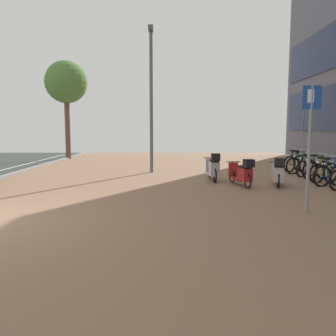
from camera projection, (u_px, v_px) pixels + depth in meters
The scene contains 13 objects.
ground at pixel (43, 227), 6.48m from camera, with size 21.00×40.00×0.13m.
bicycle_rack_04 at pixel (331, 175), 10.93m from camera, with size 1.33×0.56×1.00m.
bicycle_rack_05 at pixel (324, 173), 11.68m from camera, with size 1.26×0.59×0.97m.
bicycle_rack_06 at pixel (318, 170), 12.43m from camera, with size 1.29×0.53×0.98m.
bicycle_rack_07 at pixel (307, 168), 13.18m from camera, with size 1.12×0.78×0.93m.
bicycle_rack_08 at pixel (300, 165), 13.92m from camera, with size 1.34×0.59×1.02m.
bicycle_rack_09 at pixel (295, 163), 14.67m from camera, with size 1.23×0.73×1.01m.
scooter_near at pixel (278, 173), 10.87m from camera, with size 0.75×1.71×0.97m.
scooter_mid at pixel (214, 168), 11.98m from camera, with size 0.52×1.78×1.03m.
scooter_far at pixel (243, 173), 10.88m from camera, with size 0.68×1.71×0.93m.
parking_sign at pixel (310, 136), 7.34m from camera, with size 0.40×0.07×2.74m.
lamp_post at pixel (152, 93), 14.10m from camera, with size 0.20×0.52×5.95m.
street_tree at pixel (67, 83), 20.57m from camera, with size 2.53×2.53×5.90m.
Camera 1 is at (3.81, -6.31, 1.83)m, focal length 36.49 mm.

